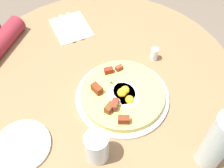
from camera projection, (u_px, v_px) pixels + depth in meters
ground_plane at (106, 158)px, 1.59m from camera, size 6.00×6.00×0.00m
dining_table at (103, 104)px, 1.13m from camera, size 0.99×0.99×0.75m
pizza_plate at (122, 97)px, 0.93m from camera, size 0.32×0.32×0.01m
breakfast_pizza at (122, 94)px, 0.91m from camera, size 0.28×0.28×0.05m
bread_plate at (22, 146)px, 0.82m from camera, size 0.17×0.17×0.01m
napkin at (71, 28)px, 1.14m from camera, size 0.21×0.22×0.00m
fork at (67, 28)px, 1.14m from camera, size 0.11×0.15×0.00m
knife at (75, 25)px, 1.15m from camera, size 0.11×0.15×0.00m
water_glass at (97, 147)px, 0.77m from camera, size 0.07×0.07×0.11m
water_bottle at (218, 142)px, 0.72m from camera, size 0.07×0.07×0.22m
salt_shaker at (154, 54)px, 1.02m from camera, size 0.03×0.03×0.05m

